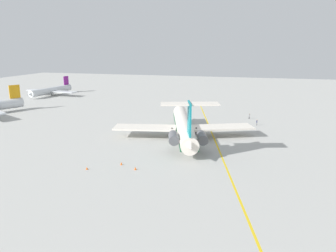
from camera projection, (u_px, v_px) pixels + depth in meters
The scene contains 9 objects.
ground at pixel (201, 137), 80.34m from camera, with size 324.43×324.43×0.00m, color #ADADA8.
main_jetliner at pixel (184, 126), 77.97m from camera, with size 38.20×34.27×11.36m.
airliner_mid_right at pixel (50, 91), 146.30m from camera, with size 26.25×26.01×7.84m.
ground_crew_near_nose at pixel (249, 116), 99.90m from camera, with size 0.26×0.41×1.64m.
ground_crew_near_tail at pixel (257, 122), 91.77m from camera, with size 0.42×0.27×1.67m.
safety_cone_nose at pixel (121, 163), 61.44m from camera, with size 0.40×0.40×0.55m, color #EA590F.
safety_cone_wingtip at pixel (135, 168), 58.99m from camera, with size 0.40×0.40×0.55m, color #EA590F.
safety_cone_tail at pixel (87, 168), 59.11m from camera, with size 0.40×0.40×0.55m, color #EA590F.
taxiway_centreline at pixel (215, 140), 77.82m from camera, with size 95.67×0.36×0.01m, color gold.
Camera 1 is at (-76.75, -12.60, 21.91)m, focal length 34.74 mm.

